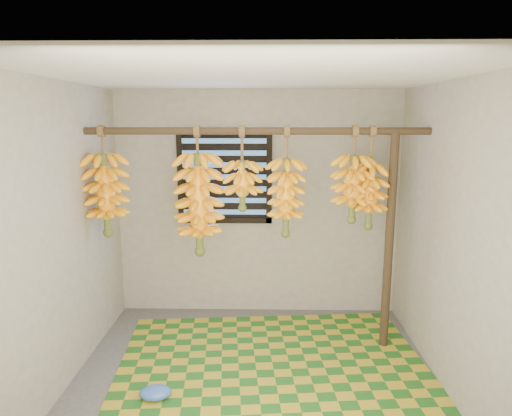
{
  "coord_description": "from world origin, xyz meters",
  "views": [
    {
      "loc": [
        0.08,
        -3.3,
        2.11
      ],
      "look_at": [
        0.0,
        0.55,
        1.35
      ],
      "focal_mm": 32.0,
      "sensor_mm": 36.0,
      "label": 1
    }
  ],
  "objects_px": {
    "woven_mat": "(273,370)",
    "banana_bunch_b": "(199,205)",
    "banana_bunch_d": "(286,197)",
    "banana_bunch_e": "(353,189)",
    "banana_bunch_a": "(106,195)",
    "support_post": "(389,243)",
    "banana_bunch_f": "(369,196)",
    "plastic_bag": "(155,393)",
    "banana_bunch_c": "(242,186)"
  },
  "relations": [
    {
      "from": "woven_mat",
      "to": "banana_bunch_b",
      "type": "xyz_separation_m",
      "value": [
        -0.67,
        0.46,
        1.34
      ]
    },
    {
      "from": "banana_bunch_d",
      "to": "banana_bunch_e",
      "type": "xyz_separation_m",
      "value": [
        0.59,
        0.0,
        0.08
      ]
    },
    {
      "from": "banana_bunch_a",
      "to": "banana_bunch_d",
      "type": "distance_m",
      "value": 1.61
    },
    {
      "from": "banana_bunch_e",
      "to": "woven_mat",
      "type": "bearing_deg",
      "value": -146.63
    },
    {
      "from": "support_post",
      "to": "banana_bunch_a",
      "type": "relative_size",
      "value": 2.03
    },
    {
      "from": "banana_bunch_e",
      "to": "banana_bunch_f",
      "type": "xyz_separation_m",
      "value": [
        0.15,
        0.0,
        -0.07
      ]
    },
    {
      "from": "support_post",
      "to": "plastic_bag",
      "type": "distance_m",
      "value": 2.34
    },
    {
      "from": "support_post",
      "to": "plastic_bag",
      "type": "height_order",
      "value": "support_post"
    },
    {
      "from": "banana_bunch_a",
      "to": "banana_bunch_b",
      "type": "xyz_separation_m",
      "value": [
        0.83,
        0.0,
        -0.09
      ]
    },
    {
      "from": "support_post",
      "to": "banana_bunch_d",
      "type": "relative_size",
      "value": 2.04
    },
    {
      "from": "support_post",
      "to": "banana_bunch_a",
      "type": "distance_m",
      "value": 2.59
    },
    {
      "from": "woven_mat",
      "to": "banana_bunch_c",
      "type": "xyz_separation_m",
      "value": [
        -0.28,
        0.46,
        1.52
      ]
    },
    {
      "from": "support_post",
      "to": "woven_mat",
      "type": "bearing_deg",
      "value": -156.3
    },
    {
      "from": "support_post",
      "to": "woven_mat",
      "type": "xyz_separation_m",
      "value": [
        -1.04,
        -0.46,
        -0.99
      ]
    },
    {
      "from": "plastic_bag",
      "to": "banana_bunch_f",
      "type": "relative_size",
      "value": 0.27
    },
    {
      "from": "plastic_bag",
      "to": "banana_bunch_f",
      "type": "distance_m",
      "value": 2.4
    },
    {
      "from": "banana_bunch_d",
      "to": "banana_bunch_f",
      "type": "height_order",
      "value": "same"
    },
    {
      "from": "woven_mat",
      "to": "banana_bunch_b",
      "type": "bearing_deg",
      "value": 145.66
    },
    {
      "from": "plastic_bag",
      "to": "banana_bunch_a",
      "type": "relative_size",
      "value": 0.25
    },
    {
      "from": "support_post",
      "to": "banana_bunch_f",
      "type": "relative_size",
      "value": 2.2
    },
    {
      "from": "banana_bunch_b",
      "to": "banana_bunch_d",
      "type": "bearing_deg",
      "value": -0.0
    },
    {
      "from": "banana_bunch_f",
      "to": "woven_mat",
      "type": "bearing_deg",
      "value": -151.57
    },
    {
      "from": "banana_bunch_c",
      "to": "banana_bunch_f",
      "type": "distance_m",
      "value": 1.13
    },
    {
      "from": "support_post",
      "to": "banana_bunch_a",
      "type": "height_order",
      "value": "banana_bunch_a"
    },
    {
      "from": "banana_bunch_d",
      "to": "banana_bunch_c",
      "type": "bearing_deg",
      "value": 180.0
    },
    {
      "from": "banana_bunch_d",
      "to": "support_post",
      "type": "bearing_deg",
      "value": 0.0
    },
    {
      "from": "woven_mat",
      "to": "banana_bunch_a",
      "type": "relative_size",
      "value": 2.69
    },
    {
      "from": "banana_bunch_b",
      "to": "banana_bunch_c",
      "type": "xyz_separation_m",
      "value": [
        0.39,
        0.0,
        0.17
      ]
    },
    {
      "from": "woven_mat",
      "to": "banana_bunch_a",
      "type": "xyz_separation_m",
      "value": [
        -1.51,
        0.46,
        1.43
      ]
    },
    {
      "from": "plastic_bag",
      "to": "banana_bunch_e",
      "type": "distance_m",
      "value": 2.33
    },
    {
      "from": "support_post",
      "to": "banana_bunch_b",
      "type": "height_order",
      "value": "banana_bunch_b"
    },
    {
      "from": "plastic_bag",
      "to": "woven_mat",
      "type": "bearing_deg",
      "value": 25.41
    },
    {
      "from": "banana_bunch_e",
      "to": "banana_bunch_f",
      "type": "distance_m",
      "value": 0.16
    },
    {
      "from": "support_post",
      "to": "banana_bunch_c",
      "type": "bearing_deg",
      "value": 180.0
    },
    {
      "from": "banana_bunch_b",
      "to": "banana_bunch_d",
      "type": "distance_m",
      "value": 0.78
    },
    {
      "from": "banana_bunch_a",
      "to": "woven_mat",
      "type": "bearing_deg",
      "value": -16.94
    },
    {
      "from": "banana_bunch_a",
      "to": "banana_bunch_c",
      "type": "height_order",
      "value": "same"
    },
    {
      "from": "woven_mat",
      "to": "banana_bunch_e",
      "type": "relative_size",
      "value": 3.11
    },
    {
      "from": "banana_bunch_e",
      "to": "banana_bunch_f",
      "type": "height_order",
      "value": "same"
    },
    {
      "from": "banana_bunch_b",
      "to": "banana_bunch_f",
      "type": "bearing_deg",
      "value": 0.0
    },
    {
      "from": "support_post",
      "to": "banana_bunch_c",
      "type": "xyz_separation_m",
      "value": [
        -1.32,
        0.0,
        0.52
      ]
    },
    {
      "from": "banana_bunch_a",
      "to": "banana_bunch_b",
      "type": "height_order",
      "value": "same"
    },
    {
      "from": "support_post",
      "to": "banana_bunch_e",
      "type": "relative_size",
      "value": 2.35
    },
    {
      "from": "banana_bunch_c",
      "to": "banana_bunch_f",
      "type": "xyz_separation_m",
      "value": [
        1.13,
        0.0,
        -0.09
      ]
    },
    {
      "from": "support_post",
      "to": "banana_bunch_e",
      "type": "bearing_deg",
      "value": 180.0
    },
    {
      "from": "banana_bunch_a",
      "to": "banana_bunch_f",
      "type": "distance_m",
      "value": 2.35
    },
    {
      "from": "support_post",
      "to": "plastic_bag",
      "type": "relative_size",
      "value": 8.2
    },
    {
      "from": "banana_bunch_d",
      "to": "plastic_bag",
      "type": "bearing_deg",
      "value": -138.8
    },
    {
      "from": "woven_mat",
      "to": "banana_bunch_d",
      "type": "relative_size",
      "value": 2.7
    },
    {
      "from": "banana_bunch_b",
      "to": "banana_bunch_e",
      "type": "bearing_deg",
      "value": 0.0
    }
  ]
}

